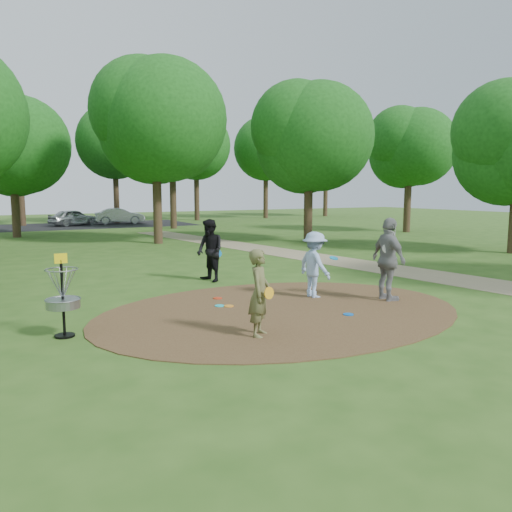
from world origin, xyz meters
TOP-DOWN VIEW (x-y plane):
  - ground at (0.00, 0.00)m, footprint 100.00×100.00m
  - dirt_clearing at (0.00, 0.00)m, footprint 8.40×8.40m
  - footpath at (6.50, 2.00)m, footprint 7.55×39.89m
  - parking_lot at (2.00, 30.00)m, footprint 14.00×8.00m
  - player_observer_with_disc at (-1.35, -1.39)m, footprint 0.68×0.70m
  - player_throwing_with_disc at (1.48, 0.86)m, footprint 1.01×1.09m
  - player_walking_with_disc at (0.08, 4.13)m, footprint 0.84×1.00m
  - player_waiting_with_disc at (2.82, -0.30)m, footprint 0.65×1.24m
  - disc_ground_cyan at (-1.03, 1.06)m, footprint 0.22×0.22m
  - disc_ground_blue at (1.05, -1.00)m, footprint 0.22×0.22m
  - disc_ground_red at (-0.74, 1.82)m, footprint 0.22×0.22m
  - car_left at (0.33, 30.17)m, footprint 3.87×2.64m
  - car_right at (3.83, 30.42)m, footprint 3.93×1.82m
  - disc_ground_orange at (-0.86, 0.93)m, footprint 0.22×0.22m
  - disc_golf_basket at (-4.50, 0.30)m, footprint 0.63×0.63m
  - tree_ring at (1.95, 8.82)m, footprint 36.46×45.02m

SIDE VIEW (x-z plane):
  - ground at x=0.00m, z-range 0.00..0.00m
  - parking_lot at x=2.00m, z-range 0.00..0.01m
  - footpath at x=6.50m, z-range 0.00..0.01m
  - dirt_clearing at x=0.00m, z-range 0.00..0.02m
  - disc_ground_cyan at x=-1.03m, z-range 0.02..0.04m
  - disc_ground_blue at x=1.05m, z-range 0.02..0.04m
  - disc_ground_red at x=-0.74m, z-range 0.02..0.04m
  - disc_ground_orange at x=-0.86m, z-range 0.02..0.04m
  - car_left at x=0.33m, z-range 0.00..1.22m
  - car_right at x=3.83m, z-range 0.00..1.25m
  - player_observer_with_disc at x=-1.35m, z-range 0.00..1.61m
  - player_throwing_with_disc at x=1.48m, z-range 0.00..1.65m
  - disc_golf_basket at x=-4.50m, z-range 0.10..1.64m
  - player_walking_with_disc at x=0.08m, z-range 0.00..1.83m
  - player_waiting_with_disc at x=2.82m, z-range 0.00..2.02m
  - tree_ring at x=1.95m, z-range 0.77..9.61m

